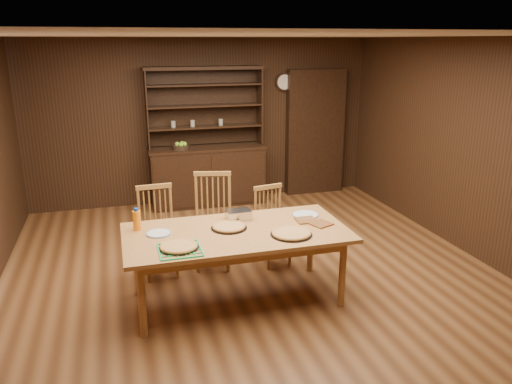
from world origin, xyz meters
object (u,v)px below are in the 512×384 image
object	(u,v)px
china_hutch	(207,168)
chair_right	(271,223)
chair_left	(157,228)
juice_bottle	(137,220)
chair_center	(213,217)
dining_table	(236,237)

from	to	relation	value
china_hutch	chair_right	xyz separation A→B (m)	(0.31, -2.40, -0.10)
china_hutch	chair_left	distance (m)	2.54
china_hutch	juice_bottle	world-z (taller)	china_hutch
chair_center	chair_right	world-z (taller)	chair_center
chair_center	chair_right	bearing A→B (deg)	3.48
china_hutch	chair_left	xyz separation A→B (m)	(-1.01, -2.33, -0.06)
chair_center	china_hutch	bearing A→B (deg)	95.20
china_hutch	chair_right	size ratio (longest dim) A/B	2.34
dining_table	china_hutch	bearing A→B (deg)	84.53
dining_table	chair_center	world-z (taller)	chair_center
chair_left	chair_center	world-z (taller)	chair_center
dining_table	juice_bottle	size ratio (longest dim) A/B	9.73
china_hutch	dining_table	world-z (taller)	china_hutch
china_hutch	chair_right	world-z (taller)	china_hutch
juice_bottle	chair_right	bearing A→B (deg)	17.36
china_hutch	dining_table	size ratio (longest dim) A/B	0.99
chair_left	chair_right	size ratio (longest dim) A/B	1.09
china_hutch	dining_table	distance (m)	3.20
chair_right	chair_center	bearing A→B (deg)	158.57
dining_table	chair_right	distance (m)	1.02
chair_center	chair_right	xyz separation A→B (m)	(0.67, -0.13, -0.10)
chair_center	juice_bottle	size ratio (longest dim) A/B	4.88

